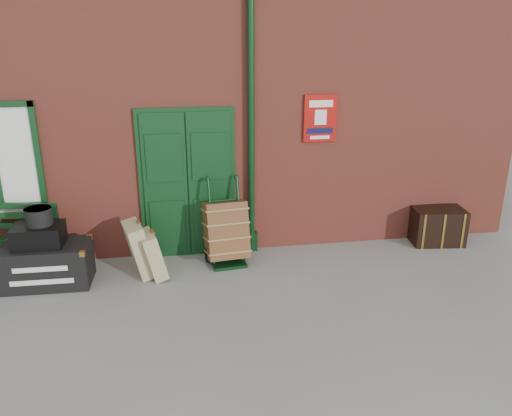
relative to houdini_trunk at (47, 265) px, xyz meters
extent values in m
plane|color=gray|center=(2.26, -0.79, -0.29)|extent=(80.00, 80.00, 0.00)
cube|color=#A44534|center=(2.26, 2.71, 1.71)|extent=(10.00, 4.00, 4.00)
cube|color=#0E3416|center=(1.96, 0.67, 0.81)|extent=(1.42, 0.12, 2.32)
cylinder|color=black|center=(2.91, 0.63, 1.71)|extent=(0.10, 0.10, 4.00)
cube|color=#AF100C|center=(3.96, 0.68, 1.76)|extent=(0.50, 0.03, 0.70)
cube|color=black|center=(0.05, 0.16, -0.03)|extent=(0.16, 0.52, 0.51)
cube|color=black|center=(0.00, 0.00, 0.00)|extent=(1.16, 0.66, 0.57)
cube|color=black|center=(-0.05, 0.00, 0.43)|extent=(0.64, 0.47, 0.29)
cylinder|color=black|center=(-0.02, 0.03, 0.69)|extent=(0.35, 0.35, 0.23)
cube|color=tan|center=(1.23, 0.07, 0.11)|extent=(0.49, 0.62, 0.79)
cube|color=tan|center=(1.41, -0.03, 0.05)|extent=(0.45, 0.56, 0.68)
cube|color=black|center=(2.49, 0.16, -0.26)|extent=(0.52, 0.40, 0.05)
cylinder|color=black|center=(2.26, 0.31, 0.35)|extent=(0.08, 0.35, 1.24)
cylinder|color=black|center=(2.69, 0.36, 0.35)|extent=(0.08, 0.35, 1.24)
cylinder|color=black|center=(2.19, 0.33, -0.17)|extent=(0.07, 0.24, 0.23)
cylinder|color=black|center=(2.75, 0.39, -0.17)|extent=(0.07, 0.24, 0.23)
cube|color=brown|center=(2.48, 0.32, 0.22)|extent=(0.67, 0.71, 0.92)
cube|color=black|center=(5.94, 0.46, 0.01)|extent=(0.87, 0.62, 0.58)
camera|label=1|loc=(1.78, -6.51, 2.95)|focal=35.00mm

